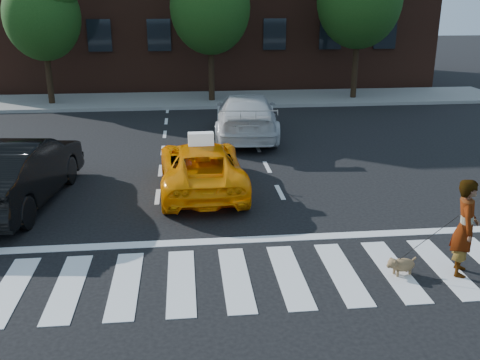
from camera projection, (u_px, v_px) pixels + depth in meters
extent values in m
plane|color=black|center=(236.00, 279.00, 9.80)|extent=(120.00, 120.00, 0.00)
cube|color=silver|center=(236.00, 278.00, 9.80)|extent=(13.00, 2.40, 0.01)
cube|color=silver|center=(229.00, 241.00, 11.30)|extent=(12.00, 0.30, 0.01)
cube|color=slate|center=(201.00, 100.00, 26.23)|extent=(30.00, 4.00, 0.15)
cylinder|color=black|center=(48.00, 71.00, 24.56)|extent=(0.28, 0.28, 3.25)
ellipsoid|color=#14380F|center=(42.00, 17.00, 23.77)|extent=(3.38, 3.38, 3.89)
cylinder|color=black|center=(211.00, 66.00, 25.25)|extent=(0.28, 0.28, 3.55)
ellipsoid|color=#14380F|center=(210.00, 7.00, 24.39)|extent=(3.69, 3.69, 4.25)
cylinder|color=black|center=(355.00, 61.00, 25.89)|extent=(0.28, 0.28, 3.85)
imported|color=#FE9205|center=(201.00, 166.00, 14.15)|extent=(2.25, 4.65, 1.28)
imported|color=black|center=(16.00, 171.00, 13.09)|extent=(2.39, 5.32, 1.70)
imported|color=silver|center=(246.00, 115.00, 19.47)|extent=(2.69, 5.61, 1.58)
imported|color=#999999|center=(465.00, 228.00, 9.71)|extent=(0.66, 0.79, 1.85)
ellipsoid|color=olive|center=(403.00, 265.00, 9.88)|extent=(0.50, 0.33, 0.25)
sphere|color=olive|center=(393.00, 263.00, 9.79)|extent=(0.23, 0.23, 0.19)
sphere|color=olive|center=(389.00, 266.00, 9.78)|extent=(0.11, 0.11, 0.09)
cylinder|color=olive|center=(413.00, 260.00, 9.93)|extent=(0.14, 0.07, 0.11)
sphere|color=olive|center=(391.00, 259.00, 9.83)|extent=(0.08, 0.08, 0.07)
sphere|color=olive|center=(395.00, 262.00, 9.72)|extent=(0.08, 0.08, 0.07)
cylinder|color=olive|center=(398.00, 274.00, 9.84)|extent=(0.06, 0.06, 0.12)
cylinder|color=olive|center=(394.00, 271.00, 9.94)|extent=(0.06, 0.06, 0.12)
cylinder|color=olive|center=(410.00, 272.00, 9.92)|extent=(0.06, 0.06, 0.12)
cylinder|color=olive|center=(406.00, 269.00, 10.02)|extent=(0.06, 0.06, 0.12)
cube|color=white|center=(201.00, 139.00, 13.70)|extent=(0.66, 0.30, 0.32)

